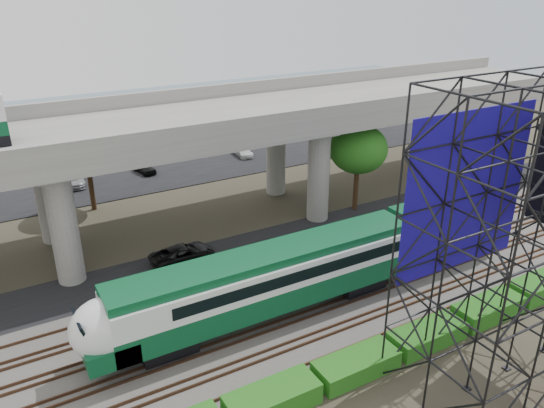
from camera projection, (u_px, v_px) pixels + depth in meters
ground at (295, 334)px, 30.57m from camera, size 140.00×140.00×0.00m
ballast_bed at (278, 315)px, 32.12m from camera, size 90.00×12.00×0.20m
service_road at (220, 257)px, 38.92m from camera, size 90.00×5.00×0.08m
parking_lot at (130, 166)px, 57.66m from camera, size 90.00×18.00×0.08m
harbor_water at (86, 122)px, 75.20m from camera, size 140.00×40.00×0.03m
rail_tracks at (278, 313)px, 32.05m from camera, size 90.00×9.52×0.16m
commuter_train at (301, 269)px, 31.75m from camera, size 29.30×3.06×4.30m
overpass at (168, 134)px, 39.47m from camera, size 80.00×12.00×12.40m
scaffold_tower at (513, 250)px, 24.26m from camera, size 9.36×6.36×15.00m
hedge_strip at (356, 364)px, 27.38m from camera, size 34.60×1.80×1.20m
trees at (127, 174)px, 39.12m from camera, size 40.94×16.94×7.69m
suv at (183, 254)px, 37.89m from camera, size 4.82×2.46×1.30m
parked_cars at (135, 160)px, 57.36m from camera, size 34.42×9.77×1.29m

